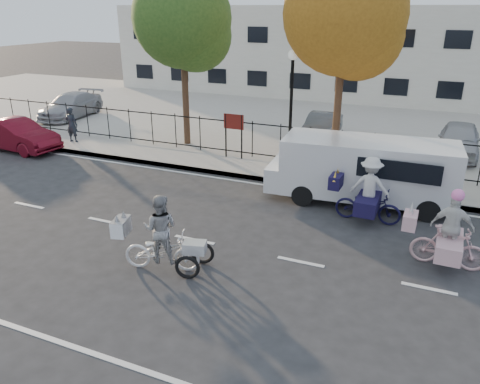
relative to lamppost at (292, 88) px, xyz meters
The scene contains 20 objects.
ground 7.50m from the lamppost, 94.21° to the right, with size 120.00×120.00×0.00m, color #333334.
road_markings 7.49m from the lamppost, 94.21° to the right, with size 60.00×9.52×0.01m, color silver, non-canonical shape.
curb 3.54m from the lamppost, 105.95° to the right, with size 60.00×0.10×0.15m, color #A8A399.
sidewalk 3.16m from the lamppost, 125.54° to the right, with size 60.00×2.20×0.15m, color #A8A399.
parking_lot 8.76m from the lamppost, 93.49° to the left, with size 60.00×15.60×0.15m, color #A8A399.
iron_fence 2.30m from the lamppost, 141.34° to the left, with size 58.00×0.06×1.50m, color black, non-canonical shape.
building 18.21m from the lamppost, 91.57° to the left, with size 34.00×10.00×6.00m, color silver.
lamppost is the anchor object (origin of this frame).
street_sign 2.90m from the lamppost, behind, with size 0.85×0.06×1.80m.
zebra_trike 8.76m from the lamppost, 93.24° to the right, with size 2.24×1.30×1.92m.
unicorn_bike 8.38m from the lamppost, 44.09° to the right, with size 2.00×1.38×2.03m.
bull_bike 5.66m from the lamppost, 46.11° to the right, with size 2.12×1.45×1.98m.
white_van 4.41m from the lamppost, 35.65° to the right, with size 5.96×2.40×2.07m.
red_sedan 12.23m from the lamppost, 168.93° to the right, with size 1.44×4.12×1.36m, color #5D0A18.
pedestrian 10.35m from the lamppost, behind, with size 0.58×0.38×1.58m, color black.
lot_car_a 14.34m from the lamppost, 166.43° to the left, with size 1.81×4.46×1.30m, color #9FA1A6.
lot_car_c 4.84m from the lamppost, 87.02° to the left, with size 1.26×3.63×1.19m, color #484C4F.
lot_car_d 7.60m from the lamppost, 33.58° to the left, with size 1.59×3.94×1.34m, color #A8A9B0.
tree_west 5.60m from the lamppost, 166.53° to the left, with size 4.11×4.11×7.54m.
tree_mid 3.02m from the lamppost, 17.34° to the left, with size 4.27×4.27×7.84m.
Camera 1 is at (5.63, -9.94, 5.93)m, focal length 35.00 mm.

